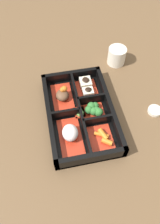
{
  "coord_description": "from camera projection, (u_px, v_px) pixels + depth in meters",
  "views": [
    {
      "loc": [
        -0.39,
        0.08,
        0.61
      ],
      "look_at": [
        0.0,
        0.0,
        0.03
      ],
      "focal_mm": 35.0,
      "sensor_mm": 36.0,
      "label": 1
    }
  ],
  "objects": [
    {
      "name": "bowl_pickles",
      "position": [
        79.0,
        113.0,
        0.72
      ],
      "size": [
        0.04,
        0.03,
        0.01
      ],
      "color": "#B22D19",
      "rests_on": "bento_base"
    },
    {
      "name": "tea_cup",
      "position": [
        117.0,
        56.0,
        0.84
      ],
      "size": [
        0.07,
        0.07,
        0.07
      ],
      "color": "beige",
      "rests_on": "ground_plane"
    },
    {
      "name": "bowl_tofu",
      "position": [
        87.0,
        87.0,
        0.77
      ],
      "size": [
        0.09,
        0.07,
        0.03
      ],
      "color": "#B22D19",
      "rests_on": "bento_base"
    },
    {
      "name": "ground_plane",
      "position": [
        80.0,
        116.0,
        0.73
      ],
      "size": [
        3.0,
        3.0,
        0.0
      ],
      "primitive_type": "plane",
      "color": "brown"
    },
    {
      "name": "bowl_greens",
      "position": [
        94.0,
        110.0,
        0.71
      ],
      "size": [
        0.07,
        0.07,
        0.03
      ],
      "color": "#B22D19",
      "rests_on": "bento_base"
    },
    {
      "name": "bento_base",
      "position": [
        80.0,
        115.0,
        0.72
      ],
      "size": [
        0.34,
        0.21,
        0.01
      ],
      "color": "black",
      "rests_on": "ground_plane"
    },
    {
      "name": "bowl_rice",
      "position": [
        70.0,
        134.0,
        0.65
      ],
      "size": [
        0.13,
        0.07,
        0.05
      ],
      "color": "#B22D19",
      "rests_on": "bento_base"
    },
    {
      "name": "sauce_dish",
      "position": [
        155.0,
        111.0,
        0.73
      ],
      "size": [
        0.05,
        0.05,
        0.01
      ],
      "color": "beige",
      "rests_on": "ground_plane"
    },
    {
      "name": "bento_rim",
      "position": [
        80.0,
        112.0,
        0.71
      ],
      "size": [
        0.34,
        0.21,
        0.05
      ],
      "color": "black",
      "rests_on": "ground_plane"
    },
    {
      "name": "bowl_carrots",
      "position": [
        102.0,
        138.0,
        0.66
      ],
      "size": [
        0.09,
        0.07,
        0.02
      ],
      "color": "#B22D19",
      "rests_on": "bento_base"
    },
    {
      "name": "bowl_stew",
      "position": [
        63.0,
        96.0,
        0.74
      ],
      "size": [
        0.13,
        0.07,
        0.05
      ],
      "color": "#B22D19",
      "rests_on": "bento_base"
    }
  ]
}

